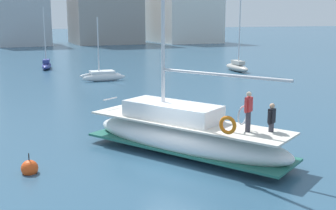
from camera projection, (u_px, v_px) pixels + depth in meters
The scene contains 6 objects.
ground_plane at pixel (174, 162), 17.56m from camera, with size 400.00×400.00×0.00m, color #2D516B.
main_sailboat at pixel (184, 134), 18.38m from camera, with size 7.06×9.44×13.51m.
moored_sloop_near at pixel (102, 75), 40.14m from camera, with size 4.06×2.04×5.80m.
moored_sloop_far at pixel (46, 65), 48.73m from camera, with size 1.80×4.37×6.90m.
moored_catamaran at pixel (237, 66), 46.62m from camera, with size 1.50×4.86×8.19m.
mooring_buoy at pixel (30, 168), 16.27m from camera, with size 0.64×0.64×0.92m.
Camera 1 is at (-6.56, -15.39, 5.84)m, focal length 45.92 mm.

